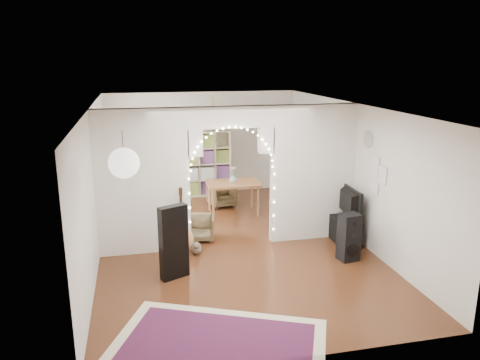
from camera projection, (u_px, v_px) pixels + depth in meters
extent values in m
plane|color=black|center=(231.00, 244.00, 9.23)|extent=(7.50, 7.50, 0.00)
cube|color=white|center=(231.00, 106.00, 8.55)|extent=(5.00, 7.50, 0.02)
cube|color=silver|center=(202.00, 143.00, 12.43)|extent=(5.00, 0.02, 2.70)
cube|color=silver|center=(298.00, 257.00, 5.35)|extent=(5.00, 0.02, 2.70)
cube|color=silver|center=(94.00, 185.00, 8.35)|extent=(0.02, 7.50, 2.70)
cube|color=silver|center=(352.00, 171.00, 9.42)|extent=(0.02, 7.50, 2.70)
cube|color=silver|center=(143.00, 182.00, 8.54)|extent=(1.70, 0.20, 2.70)
cube|color=silver|center=(313.00, 173.00, 9.24)|extent=(1.70, 0.20, 2.70)
cube|color=silver|center=(231.00, 117.00, 8.60)|extent=(1.60, 0.20, 0.40)
cube|color=white|center=(101.00, 157.00, 10.02)|extent=(0.04, 1.20, 1.40)
cylinder|color=white|center=(368.00, 139.00, 8.66)|extent=(0.03, 0.31, 0.31)
sphere|color=white|center=(124.00, 163.00, 5.99)|extent=(0.40, 0.40, 0.40)
cube|color=maroon|center=(215.00, 352.00, 5.83)|extent=(3.28, 2.93, 0.02)
cube|color=black|center=(174.00, 242.00, 7.66)|extent=(0.50, 0.35, 1.25)
ellipsoid|color=tan|center=(182.00, 230.00, 8.67)|extent=(0.46, 0.25, 0.52)
cube|color=black|center=(181.00, 208.00, 8.56)|extent=(0.06, 0.04, 0.60)
cube|color=black|center=(181.00, 191.00, 8.48)|extent=(0.07, 0.05, 0.13)
ellipsoid|color=brown|center=(196.00, 248.00, 8.75)|extent=(0.24, 0.33, 0.21)
sphere|color=brown|center=(196.00, 245.00, 8.60)|extent=(0.14, 0.14, 0.12)
cone|color=brown|center=(194.00, 242.00, 8.58)|extent=(0.04, 0.04, 0.04)
cone|color=brown|center=(198.00, 242.00, 8.59)|extent=(0.04, 0.04, 0.04)
cylinder|color=brown|center=(197.00, 248.00, 8.92)|extent=(0.06, 0.20, 0.07)
cube|color=black|center=(349.00, 237.00, 8.40)|extent=(0.38, 0.34, 0.87)
cylinder|color=black|center=(353.00, 250.00, 8.31)|extent=(0.25, 0.06, 0.25)
cylinder|color=black|center=(354.00, 235.00, 8.24)|extent=(0.14, 0.04, 0.14)
cylinder|color=black|center=(355.00, 224.00, 8.19)|extent=(0.08, 0.03, 0.08)
cube|color=black|center=(343.00, 229.00, 9.33)|extent=(0.43, 1.01, 0.50)
imported|color=black|center=(344.00, 202.00, 9.19)|extent=(0.18, 1.08, 0.62)
cube|color=tan|center=(199.00, 163.00, 12.28)|extent=(1.69, 0.45, 1.72)
cube|color=brown|center=(233.00, 183.00, 10.84)|extent=(1.22, 0.83, 0.05)
cylinder|color=brown|center=(213.00, 204.00, 10.54)|extent=(0.05, 0.05, 0.70)
cylinder|color=brown|center=(258.00, 202.00, 10.73)|extent=(0.05, 0.05, 0.70)
cylinder|color=brown|center=(209.00, 196.00, 11.14)|extent=(0.05, 0.05, 0.70)
cylinder|color=brown|center=(252.00, 194.00, 11.34)|extent=(0.05, 0.05, 0.70)
imported|color=silver|center=(233.00, 178.00, 10.81)|extent=(0.19, 0.19, 0.19)
imported|color=brown|center=(222.00, 195.00, 11.51)|extent=(0.72, 0.73, 0.56)
imported|color=brown|center=(201.00, 228.00, 9.38)|extent=(0.62, 0.63, 0.50)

